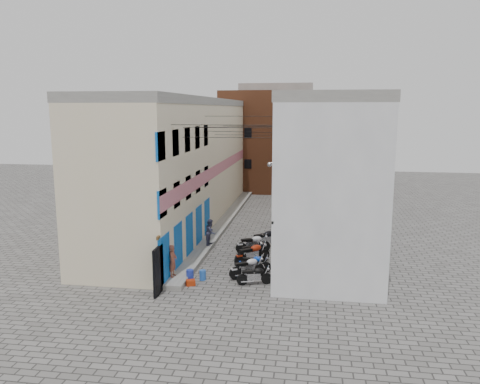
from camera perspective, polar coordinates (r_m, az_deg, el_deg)
The scene contains 21 objects.
ground at distance 21.64m, azimuth -3.02°, elevation -12.29°, with size 90.00×90.00×0.00m, color #585552.
plinth at distance 34.14m, azimuth -1.90°, elevation -3.67°, with size 0.90×26.00×0.25m, color gray.
building_left at distance 34.00m, azimuth -6.83°, elevation 3.70°, with size 5.10×27.00×9.00m.
building_right at distance 32.79m, azimuth 10.26°, elevation 3.39°, with size 5.94×26.00×9.00m.
building_far_brick_left at distance 48.09m, azimuth 1.48°, elevation 6.21°, with size 6.00×6.00×10.00m, color brown.
building_far_brick_right at distance 49.77m, azimuth 7.51°, elevation 5.11°, with size 5.00×6.00×8.00m, color brown.
building_far_concrete at distance 53.81m, azimuth 4.44°, elevation 7.13°, with size 8.00×5.00×11.00m, color gray.
far_shopfront at distance 45.52m, azimuth 3.50°, elevation 1.16°, with size 2.00×0.30×2.40m, color black.
overhead_wires at distance 27.56m, azimuth 0.14°, elevation 7.77°, with size 5.80×13.02×1.32m.
motorcycle_a at distance 22.49m, azimuth 1.79°, elevation -10.03°, with size 0.55×1.73×1.00m, color black, non-canonical shape.
motorcycle_b at distance 23.36m, azimuth 0.98°, elevation -9.06°, with size 0.63×1.98×1.15m, color silver, non-canonical shape.
motorcycle_c at distance 24.20m, azimuth 1.77°, elevation -8.55°, with size 0.55×1.73×1.00m, color blue, non-canonical shape.
motorcycle_d at distance 25.31m, azimuth 1.51°, elevation -7.40°, with size 0.69×2.17×1.26m, color #9C220B, non-canonical shape.
motorcycle_e at distance 26.34m, azimuth 1.42°, elevation -7.01°, with size 0.54×1.70×0.99m, color black, non-canonical shape.
motorcycle_f at distance 27.25m, azimuth 1.61°, elevation -6.19°, with size 0.65×2.07×1.20m, color silver, non-canonical shape.
motorcycle_g at distance 28.14m, azimuth 3.11°, elevation -5.61°, with size 0.69×2.18×1.26m, color black, non-canonical shape.
person_a at distance 22.97m, azimuth -8.21°, elevation -8.29°, with size 0.57×0.38×1.57m, color brown.
person_b at distance 27.91m, azimuth -3.61°, elevation -4.90°, with size 0.76×0.59×1.56m, color #373853.
water_jug_near at distance 23.14m, azimuth -6.12°, elevation -10.08°, with size 0.36×0.36×0.56m, color #2235AA.
water_jug_far at distance 23.22m, azimuth -4.57°, elevation -10.06°, with size 0.32×0.32×0.50m, color blue.
red_crate at distance 22.65m, azimuth -6.05°, elevation -10.93°, with size 0.42×0.31×0.26m, color #A42B0B.
Camera 1 is at (4.18, -19.58, 8.22)m, focal length 35.00 mm.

